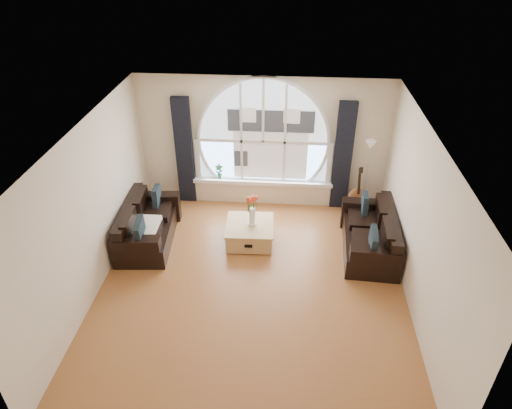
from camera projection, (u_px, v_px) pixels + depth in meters
name	position (u px, v px, depth m)	size (l,w,h in m)	color
ground	(252.00, 287.00, 7.49)	(5.00, 5.50, 0.01)	brown
ceiling	(251.00, 137.00, 6.03)	(5.00, 5.50, 0.01)	silver
wall_back	(263.00, 143.00, 9.07)	(5.00, 0.01, 2.70)	beige
wall_front	(227.00, 377.00, 4.45)	(5.00, 0.01, 2.70)	beige
wall_left	(89.00, 213.00, 6.92)	(0.01, 5.50, 2.70)	beige
wall_right	(421.00, 227.00, 6.60)	(0.01, 5.50, 2.70)	beige
attic_slope	(413.00, 166.00, 6.08)	(0.92, 5.50, 0.72)	silver
arched_window	(263.00, 131.00, 8.90)	(2.60, 0.06, 2.15)	silver
window_sill	(263.00, 181.00, 9.44)	(2.90, 0.22, 0.08)	white
window_frame	(263.00, 131.00, 8.87)	(2.76, 0.08, 2.15)	white
neighbor_house	(271.00, 137.00, 8.94)	(1.70, 0.02, 1.50)	silver
curtain_left	(184.00, 152.00, 9.18)	(0.35, 0.12, 2.30)	black
curtain_right	(343.00, 157.00, 8.97)	(0.35, 0.12, 2.30)	black
sofa_left	(148.00, 223.00, 8.35)	(0.85, 1.71, 0.76)	black
sofa_right	(370.00, 232.00, 8.10)	(0.87, 1.74, 0.77)	black
coffee_chest	(250.00, 232.00, 8.43)	(0.87, 0.87, 0.43)	tan
throw_blanket	(144.00, 226.00, 8.09)	(0.55, 0.55, 0.10)	silver
vase_flowers	(252.00, 207.00, 8.13)	(0.24, 0.24, 0.70)	white
floor_lamp	(366.00, 178.00, 8.98)	(0.24, 0.24, 1.60)	#B2B2B2
guitar	(358.00, 188.00, 9.17)	(0.36, 0.24, 1.06)	brown
potted_plant	(219.00, 171.00, 9.39)	(0.17, 0.11, 0.32)	#1E6023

